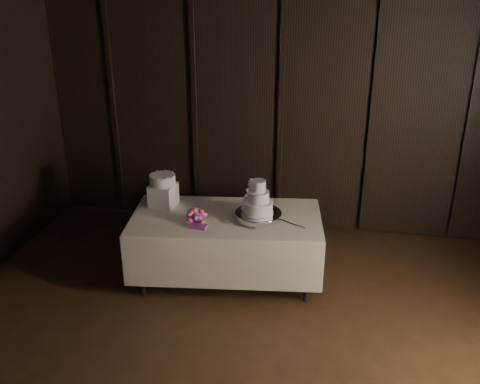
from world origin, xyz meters
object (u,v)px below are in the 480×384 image
(wedding_cake, at_px, (256,200))
(small_cake, at_px, (162,180))
(display_table, at_px, (226,245))
(cake_stand, at_px, (258,216))
(box_pedestal, at_px, (163,195))
(bouquet, at_px, (196,216))

(wedding_cake, distance_m, small_cake, 1.07)
(display_table, height_order, cake_stand, cake_stand)
(display_table, bearing_deg, small_cake, 161.73)
(wedding_cake, xyz_separation_m, box_pedestal, (-1.05, 0.18, -0.10))
(display_table, height_order, bouquet, bouquet)
(display_table, height_order, wedding_cake, wedding_cake)
(bouquet, xyz_separation_m, box_pedestal, (-0.46, 0.33, 0.06))
(bouquet, relative_size, box_pedestal, 1.51)
(cake_stand, bearing_deg, wedding_cake, -150.26)
(cake_stand, bearing_deg, box_pedestal, 171.22)
(display_table, distance_m, cake_stand, 0.52)
(cake_stand, distance_m, wedding_cake, 0.19)
(display_table, xyz_separation_m, bouquet, (-0.27, -0.19, 0.41))
(cake_stand, height_order, box_pedestal, box_pedestal)
(display_table, xyz_separation_m, cake_stand, (0.35, -0.03, 0.39))
(display_table, relative_size, box_pedestal, 8.11)
(bouquet, bearing_deg, wedding_cake, 14.05)
(display_table, distance_m, bouquet, 0.52)
(wedding_cake, relative_size, box_pedestal, 1.36)
(display_table, bearing_deg, box_pedestal, 161.73)
(display_table, bearing_deg, wedding_cake, -15.15)
(bouquet, bearing_deg, cake_stand, 14.77)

